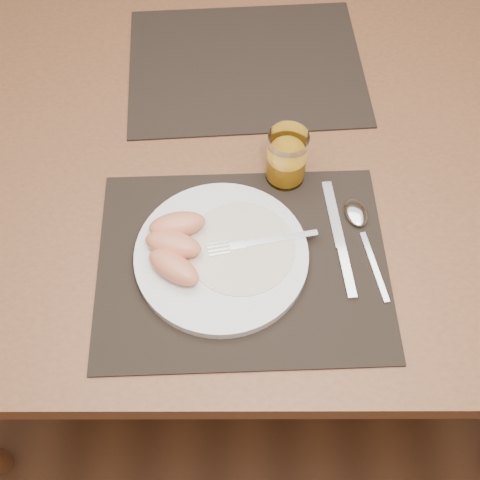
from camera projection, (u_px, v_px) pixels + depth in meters
name	position (u px, v px, depth m)	size (l,w,h in m)	color
ground	(248.00, 326.00, 1.69)	(5.00, 5.00, 0.00)	brown
table	(252.00, 183.00, 1.12)	(1.40, 0.90, 0.75)	brown
placemat_near	(243.00, 263.00, 0.94)	(0.45, 0.35, 0.00)	black
placemat_far	(246.00, 66.00, 1.17)	(0.45, 0.35, 0.00)	black
plate	(221.00, 256.00, 0.93)	(0.27, 0.27, 0.02)	white
plate_dressing	(241.00, 247.00, 0.93)	(0.17, 0.17, 0.00)	white
fork	(253.00, 243.00, 0.93)	(0.17, 0.05, 0.00)	silver
knife	(341.00, 247.00, 0.95)	(0.04, 0.22, 0.01)	silver
spoon	(359.00, 220.00, 0.97)	(0.06, 0.19, 0.01)	silver
juice_glass	(287.00, 159.00, 0.99)	(0.07, 0.07, 0.10)	white
grapefruit_wedges	(175.00, 245.00, 0.91)	(0.10, 0.15, 0.04)	#E2845C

